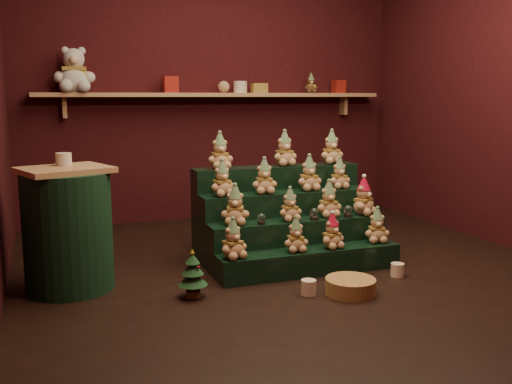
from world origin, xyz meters
name	(u,v)px	position (x,y,z in m)	size (l,w,h in m)	color
ground	(290,268)	(0.00, 0.00, 0.00)	(4.00, 4.00, 0.00)	black
back_wall	(213,85)	(0.00, 2.05, 1.40)	(4.00, 0.10, 2.80)	black
front_wall	(509,67)	(0.00, -2.05, 1.40)	(4.00, 0.10, 2.80)	black
back_shelf	(218,95)	(0.00, 1.87, 1.29)	(3.60, 0.26, 0.24)	tan
riser_tier_front	(310,261)	(0.08, -0.17, 0.09)	(1.40, 0.22, 0.18)	black
riser_tier_midfront	(298,242)	(0.08, 0.05, 0.18)	(1.40, 0.22, 0.36)	black
riser_tier_midback	(287,225)	(0.08, 0.27, 0.27)	(1.40, 0.22, 0.54)	black
riser_tier_back	(276,209)	(0.08, 0.49, 0.36)	(1.40, 0.22, 0.72)	black
teddy_0	(233,239)	(-0.52, -0.19, 0.32)	(0.20, 0.18, 0.28)	tan
teddy_1	(296,235)	(-0.04, -0.18, 0.30)	(0.18, 0.16, 0.25)	tan
teddy_2	(332,231)	(0.25, -0.19, 0.31)	(0.18, 0.16, 0.26)	tan
teddy_3	(377,225)	(0.65, -0.15, 0.31)	(0.19, 0.17, 0.26)	tan
teddy_4	(235,205)	(-0.42, 0.06, 0.50)	(0.21, 0.19, 0.29)	tan
teddy_5	(290,204)	(0.00, 0.03, 0.48)	(0.18, 0.16, 0.25)	tan
teddy_6	(329,199)	(0.35, 0.06, 0.50)	(0.20, 0.18, 0.28)	tan
teddy_7	(364,196)	(0.64, 0.03, 0.51)	(0.21, 0.19, 0.29)	tan
teddy_8	(222,178)	(-0.46, 0.26, 0.68)	(0.19, 0.17, 0.27)	tan
teddy_9	(264,176)	(-0.12, 0.26, 0.68)	(0.19, 0.17, 0.27)	tan
teddy_10	(309,173)	(0.27, 0.27, 0.68)	(0.20, 0.18, 0.28)	tan
teddy_11	(339,173)	(0.55, 0.27, 0.66)	(0.18, 0.16, 0.25)	tan
teddy_12	(220,151)	(-0.40, 0.48, 0.86)	(0.20, 0.18, 0.28)	tan
teddy_13	(285,148)	(0.16, 0.49, 0.86)	(0.20, 0.18, 0.28)	tan
teddy_14	(331,147)	(0.58, 0.48, 0.86)	(0.20, 0.18, 0.28)	tan
snow_globe_a	(261,219)	(-0.24, -0.01, 0.40)	(0.06, 0.06, 0.08)	black
snow_globe_b	(314,214)	(0.19, -0.01, 0.41)	(0.07, 0.07, 0.09)	black
snow_globe_c	(348,211)	(0.48, -0.01, 0.41)	(0.07, 0.07, 0.09)	black
side_table	(68,229)	(-1.58, 0.09, 0.41)	(0.66, 0.61, 0.83)	tan
table_ornament	(64,159)	(-1.58, 0.19, 0.87)	(0.10, 0.10, 0.08)	beige
mini_christmas_tree	(193,274)	(-0.85, -0.37, 0.16)	(0.19, 0.19, 0.32)	#4C341B
mug_left	(309,287)	(-0.13, -0.58, 0.05)	(0.10, 0.10, 0.10)	beige
mug_right	(397,270)	(0.64, -0.46, 0.05)	(0.10, 0.10, 0.10)	beige
wicker_basket	(350,286)	(0.14, -0.67, 0.05)	(0.33, 0.33, 0.10)	#A77843
white_bear	(74,64)	(-1.40, 1.84, 1.58)	(0.37, 0.34, 0.52)	silver
brown_bear	(311,84)	(1.04, 1.84, 1.42)	(0.14, 0.13, 0.20)	#482E18
gift_tin_red_a	(170,85)	(-0.50, 1.85, 1.40)	(0.14, 0.14, 0.16)	#A22218
gift_tin_cream	(240,87)	(0.24, 1.85, 1.38)	(0.14, 0.14, 0.12)	beige
gift_tin_red_b	(339,87)	(1.38, 1.85, 1.39)	(0.12, 0.12, 0.14)	#A22218
shelf_plush_ball	(224,87)	(0.06, 1.85, 1.38)	(0.12, 0.12, 0.12)	tan
scarf_gift_box	(259,88)	(0.45, 1.85, 1.37)	(0.16, 0.10, 0.10)	#C4661B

